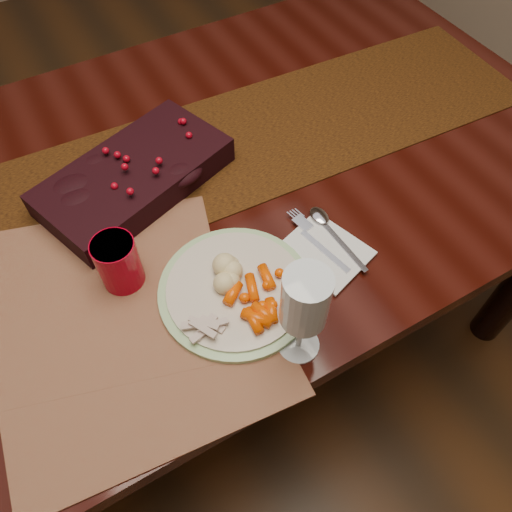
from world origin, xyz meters
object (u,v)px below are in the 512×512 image
dining_table (197,278)px  red_cup (118,262)px  wine_glass (303,316)px  placemat_main (81,296)px  centerpiece (134,173)px  mashed_potatoes (228,270)px  turkey_shreds (206,322)px  napkin (325,251)px  baby_carrots (263,298)px  dinner_plate (236,290)px

dining_table → red_cup: red_cup is taller
wine_glass → placemat_main: bearing=136.7°
centerpiece → mashed_potatoes: centerpiece is taller
mashed_potatoes → turkey_shreds: (-0.08, -0.07, -0.01)m
centerpiece → wine_glass: wine_glass is taller
napkin → baby_carrots: bearing=176.9°
placemat_main → mashed_potatoes: 0.26m
dining_table → mashed_potatoes: bearing=-95.6°
dinner_plate → wine_glass: (0.04, -0.14, 0.09)m
placemat_main → mashed_potatoes: size_ratio=6.74×
centerpiece → red_cup: red_cup is taller
mashed_potatoes → turkey_shreds: mashed_potatoes is taller
centerpiece → napkin: (0.24, -0.33, -0.03)m
dining_table → napkin: bearing=-62.7°
napkin → red_cup: red_cup is taller
dining_table → baby_carrots: bearing=-89.7°
baby_carrots → wine_glass: size_ratio=0.54×
baby_carrots → napkin: 0.16m
dinner_plate → red_cup: size_ratio=2.66×
wine_glass → dining_table: bearing=92.0°
turkey_shreds → napkin: bearing=7.5°
placemat_main → dinner_plate: (0.24, -0.13, 0.01)m
placemat_main → red_cup: (0.08, -0.01, 0.05)m
turkey_shreds → wine_glass: bearing=-39.6°
napkin → turkey_shreds: bearing=169.9°
placemat_main → wine_glass: (0.28, -0.26, 0.10)m
centerpiece → baby_carrots: centerpiece is taller
baby_carrots → wine_glass: (0.01, -0.09, 0.07)m
dining_table → mashed_potatoes: mashed_potatoes is taller
turkey_shreds → wine_glass: size_ratio=0.38×
dining_table → centerpiece: centerpiece is taller
mashed_potatoes → wine_glass: size_ratio=0.37×
centerpiece → red_cup: size_ratio=3.73×
dining_table → baby_carrots: 0.53m
turkey_shreds → wine_glass: wine_glass is taller
placemat_main → dinner_plate: bearing=-11.7°
napkin → centerpiece: bearing=108.7°
red_cup → wine_glass: wine_glass is taller
dinner_plate → turkey_shreds: turkey_shreds is taller
mashed_potatoes → turkey_shreds: 0.10m
baby_carrots → turkey_shreds: (-0.10, 0.01, -0.00)m
centerpiece → mashed_potatoes: size_ratio=5.20×
wine_glass → mashed_potatoes: bearing=104.3°
mashed_potatoes → wine_glass: (0.04, -0.16, 0.06)m
mashed_potatoes → napkin: (0.18, -0.03, -0.03)m
centerpiece → dinner_plate: 0.33m
dinner_plate → wine_glass: size_ratio=1.36×
placemat_main → napkin: (0.42, -0.13, 0.00)m
napkin → wine_glass: bearing=-154.7°
turkey_shreds → red_cup: 0.18m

